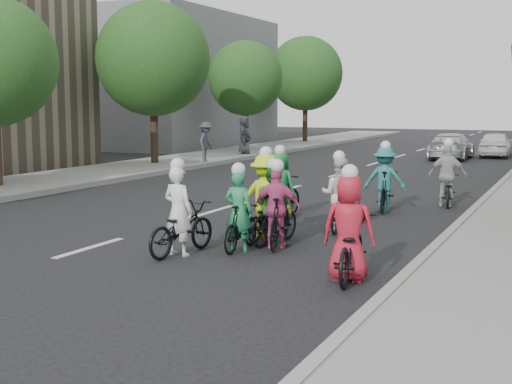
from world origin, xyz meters
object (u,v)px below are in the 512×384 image
Objects in this scene: cyclist_7 at (385,184)px; spectator_2 at (244,135)px; cyclist_6 at (339,202)px; cyclist_1 at (274,212)px; follow_car_trail at (495,144)px; cyclist_3 at (278,215)px; cyclist_5 at (240,221)px; follow_car_lead at (451,146)px; cyclist_9 at (281,191)px; cyclist_0 at (180,223)px; spectator_0 at (206,142)px; cyclist_2 at (267,204)px; cyclist_8 at (448,183)px; cyclist_4 at (350,240)px; spectator_1 at (245,139)px.

spectator_2 is at bearing -60.44° from cyclist_7.
spectator_2 reaches higher than cyclist_6.
cyclist_1 is 24.69m from follow_car_trail.
cyclist_6 reaches higher than cyclist_3.
spectator_2 reaches higher than cyclist_3.
follow_car_lead is at bearing -91.35° from cyclist_5.
cyclist_9 reaches higher than follow_car_trail.
cyclist_0 is 17.84m from spectator_0.
cyclist_9 is (-0.73, 2.47, -0.06)m from cyclist_2.
cyclist_3 is (0.53, -0.66, -0.09)m from cyclist_2.
cyclist_8 is (1.97, 6.81, 0.01)m from cyclist_3.
spectator_2 is at bearing -56.03° from cyclist_8.
follow_car_lead is at bearing -93.75° from cyclist_6.
cyclist_2 is 1.04× the size of cyclist_8.
cyclist_7 is 13.86m from spectator_0.
spectator_0 reaches higher than cyclist_3.
cyclist_0 is 1.03× the size of cyclist_6.
spectator_2 reaches higher than cyclist_5.
cyclist_8 is at bearing -97.92° from cyclist_4.
cyclist_0 is 22.84m from spectator_2.
cyclist_8 is (3.34, 8.13, 0.06)m from cyclist_0.
cyclist_8 is (1.26, 1.61, -0.06)m from cyclist_7.
follow_car_trail is (-0.78, 18.08, 0.00)m from cyclist_8.
spectator_2 is at bearing -54.57° from cyclist_1.
cyclist_9 is (-1.75, 0.90, 0.04)m from cyclist_6.
follow_car_lead is at bearing 51.32° from follow_car_trail.
cyclist_2 reaches higher than spectator_1.
spectator_0 is at bearing 40.83° from follow_car_lead.
cyclist_0 is at bearing 96.64° from cyclist_9.
cyclist_4 is (3.34, -0.50, 0.06)m from cyclist_0.
cyclist_2 reaches higher than cyclist_8.
cyclist_7 is at bearing 93.49° from follow_car_lead.
follow_car_trail is at bearing -84.97° from cyclist_1.
spectator_0 is 5.24m from spectator_2.
cyclist_0 is at bearing -16.50° from cyclist_4.
cyclist_3 is 0.91× the size of spectator_2.
cyclist_4 is at bearing 143.04° from cyclist_2.
spectator_2 reaches higher than spectator_0.
follow_car_trail is at bearing -88.52° from cyclist_9.
spectator_1 is (-0.55, 5.06, -0.11)m from spectator_0.
follow_car_lead is 2.49× the size of spectator_0.
follow_car_lead is (-0.02, 21.82, -0.08)m from cyclist_2.
follow_car_lead is at bearing -84.08° from spectator_2.
follow_car_lead is at bearing -100.25° from cyclist_3.
follow_car_lead is (0.71, 19.35, -0.02)m from cyclist_9.
cyclist_5 reaches higher than follow_car_trail.
cyclist_8 is at bearing -114.72° from cyclist_6.
cyclist_8 reaches higher than cyclist_5.
cyclist_3 reaches higher than cyclist_5.
cyclist_6 is at bearing 78.23° from cyclist_7.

